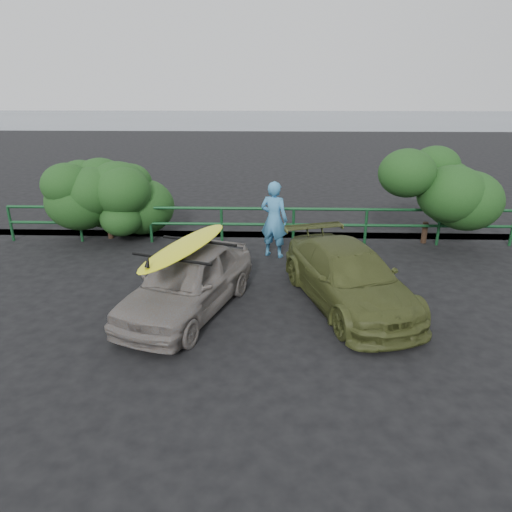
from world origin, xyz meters
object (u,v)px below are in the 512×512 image
at_px(sedan, 188,281).
at_px(man, 274,220).
at_px(olive_vehicle, 348,277).
at_px(guardrail, 257,225).
at_px(surfboard, 186,246).

height_order(sedan, man, man).
height_order(sedan, olive_vehicle, sedan).
xyz_separation_m(guardrail, surfboard, (-1.22, -4.19, 0.83)).
bearing_deg(olive_vehicle, man, 101.38).
xyz_separation_m(man, surfboard, (-1.67, -3.17, 0.37)).
xyz_separation_m(guardrail, man, (0.45, -1.02, 0.46)).
bearing_deg(sedan, man, 81.20).
bearing_deg(surfboard, man, 81.20).
relative_size(olive_vehicle, surfboard, 1.34).
bearing_deg(man, olive_vehicle, 140.33).
bearing_deg(man, surfboard, 84.27).
height_order(guardrail, sedan, sedan).
relative_size(sedan, olive_vehicle, 0.91).
bearing_deg(guardrail, surfboard, -106.20).
distance_m(olive_vehicle, man, 3.14).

